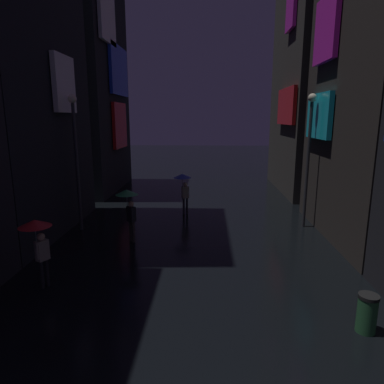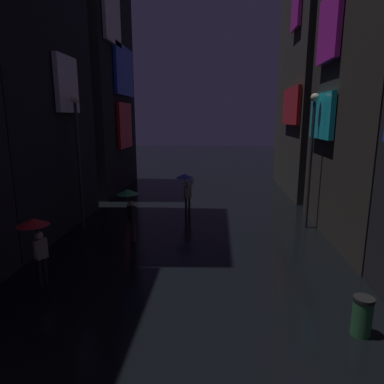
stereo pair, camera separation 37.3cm
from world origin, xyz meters
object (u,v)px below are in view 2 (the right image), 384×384
at_px(pedestrian_near_crossing_red, 36,233).
at_px(streetlamp_left_far, 78,148).
at_px(streetlamp_right_far, 311,147).
at_px(pedestrian_midstreet_left_green, 129,201).
at_px(trash_bin, 362,316).
at_px(pedestrian_far_right_blue, 186,182).

relative_size(pedestrian_near_crossing_red, streetlamp_left_far, 0.36).
bearing_deg(streetlamp_right_far, streetlamp_left_far, -174.98).
xyz_separation_m(pedestrian_midstreet_left_green, trash_bin, (6.82, -5.66, -1.20)).
bearing_deg(streetlamp_left_far, pedestrian_far_right_blue, 31.07).
xyz_separation_m(pedestrian_far_right_blue, trash_bin, (4.92, -9.66, -1.20)).
height_order(pedestrian_midstreet_left_green, streetlamp_right_far, streetlamp_right_far).
height_order(pedestrian_far_right_blue, pedestrian_midstreet_left_green, same).
bearing_deg(pedestrian_near_crossing_red, pedestrian_far_right_blue, 66.03).
bearing_deg(pedestrian_near_crossing_red, streetlamp_right_far, 34.24).
relative_size(pedestrian_near_crossing_red, pedestrian_far_right_blue, 1.00).
relative_size(streetlamp_left_far, trash_bin, 6.26).
distance_m(streetlamp_left_far, trash_bin, 12.07).
xyz_separation_m(streetlamp_left_far, trash_bin, (9.30, -7.02, -3.15)).
distance_m(pedestrian_near_crossing_red, trash_bin, 8.73).
height_order(pedestrian_near_crossing_red, pedestrian_far_right_blue, same).
bearing_deg(pedestrian_near_crossing_red, pedestrian_midstreet_left_green, 67.45).
distance_m(pedestrian_far_right_blue, pedestrian_midstreet_left_green, 4.42).
distance_m(pedestrian_midstreet_left_green, streetlamp_right_far, 8.09).
xyz_separation_m(pedestrian_far_right_blue, streetlamp_left_far, (-4.38, -2.64, 1.95)).
bearing_deg(pedestrian_far_right_blue, streetlamp_right_far, -17.35).
relative_size(streetlamp_left_far, streetlamp_right_far, 0.99).
bearing_deg(pedestrian_far_right_blue, trash_bin, -62.98).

